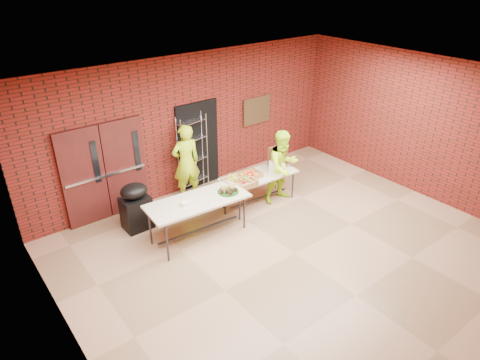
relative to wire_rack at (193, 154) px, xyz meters
name	(u,v)px	position (x,y,z in m)	size (l,w,h in m)	color
room	(300,179)	(0.14, -3.32, 0.66)	(8.08, 7.08, 3.28)	olive
double_doors	(105,172)	(-2.06, 0.12, 0.11)	(1.78, 0.12, 2.10)	#4A1515
dark_doorway	(198,145)	(0.24, 0.14, 0.11)	(1.10, 0.06, 2.10)	black
bronze_plaque	(257,110)	(2.04, 0.13, 0.61)	(0.85, 0.04, 0.70)	#45351B
wire_rack	(193,154)	(0.00, 0.00, 0.00)	(0.69, 0.23, 1.89)	#B8B8BF
table_left	(198,203)	(-0.97, -1.70, -0.19)	(2.07, 0.98, 0.83)	#BEB191
table_right	(259,177)	(0.82, -1.44, -0.28)	(1.78, 0.81, 0.72)	#BEB191
basket_bananas	(235,181)	(0.13, -1.46, -0.16)	(0.49, 0.38, 0.15)	#A77643
basket_oranges	(250,175)	(0.58, -1.42, -0.16)	(0.44, 0.35, 0.14)	#A77643
basket_apples	(245,183)	(0.25, -1.63, -0.16)	(0.47, 0.37, 0.15)	#A77643
muffin_tray	(228,190)	(-0.31, -1.81, -0.07)	(0.43, 0.43, 0.11)	#164412
napkin_box	(186,203)	(-1.24, -1.72, -0.08)	(0.20, 0.13, 0.07)	white
coffee_dispenser	(278,157)	(1.43, -1.35, 0.00)	(0.34, 0.31, 0.45)	brown
cup_stack_front	(273,167)	(1.14, -1.54, -0.09)	(0.09, 0.09, 0.27)	white
cup_stack_mid	(282,168)	(1.30, -1.66, -0.11)	(0.07, 0.07, 0.22)	white
cup_stack_back	(271,166)	(1.11, -1.48, -0.09)	(0.09, 0.09, 0.26)	white
covered_grill	(136,206)	(-1.82, -0.67, -0.43)	(0.57, 0.47, 1.02)	black
volunteer_woman	(186,162)	(-0.32, -0.22, -0.05)	(0.65, 0.43, 1.79)	#C7FF1C
volunteer_man	(283,166)	(1.35, -1.63, -0.10)	(0.82, 0.64, 1.68)	#C7FF1C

